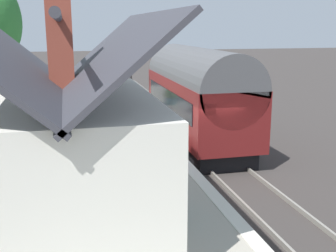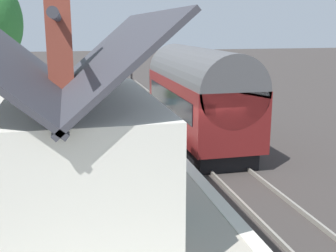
{
  "view_description": "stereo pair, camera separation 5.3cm",
  "coord_description": "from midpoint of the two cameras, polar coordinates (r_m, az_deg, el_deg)",
  "views": [
    {
      "loc": [
        -14.17,
        4.71,
        5.21
      ],
      "look_at": [
        -0.95,
        1.5,
        1.96
      ],
      "focal_mm": 44.76,
      "sensor_mm": 36.0,
      "label": 1
    },
    {
      "loc": [
        -14.18,
        4.66,
        5.21
      ],
      "look_at": [
        -0.95,
        1.5,
        1.96
      ],
      "focal_mm": 44.76,
      "sensor_mm": 36.0,
      "label": 2
    }
  ],
  "objects": [
    {
      "name": "planter_edge_far",
      "position": [
        17.41,
        -19.12,
        -0.5
      ],
      "size": [
        0.75,
        0.32,
        0.59
      ],
      "color": "#9E5138",
      "rests_on": "platform"
    },
    {
      "name": "rail_near",
      "position": [
        16.34,
        10.05,
        -5.13
      ],
      "size": [
        52.0,
        0.08,
        0.14
      ],
      "primitive_type": "cube",
      "color": "gray",
      "rests_on": "ground"
    },
    {
      "name": "platform",
      "position": [
        14.95,
        -10.56,
        -5.25
      ],
      "size": [
        32.0,
        6.21,
        0.96
      ],
      "primitive_type": "cube",
      "color": "#A39B8C",
      "rests_on": "ground"
    },
    {
      "name": "bench_near_building",
      "position": [
        24.05,
        -9.58,
        4.2
      ],
      "size": [
        1.4,
        0.44,
        0.88
      ],
      "color": "#26727F",
      "rests_on": "platform"
    },
    {
      "name": "platform_edge_coping",
      "position": [
        15.21,
        0.44,
        -2.77
      ],
      "size": [
        32.0,
        0.36,
        0.02
      ],
      "primitive_type": "cube",
      "color": "beige",
      "rests_on": "platform"
    },
    {
      "name": "planter_under_sign",
      "position": [
        25.91,
        -16.53,
        4.33
      ],
      "size": [
        0.51,
        0.51,
        0.72
      ],
      "color": "#9E5138",
      "rests_on": "platform"
    },
    {
      "name": "lamp_post_platform",
      "position": [
        21.29,
        -4.97,
        8.78
      ],
      "size": [
        0.32,
        0.5,
        3.64
      ],
      "color": "black",
      "rests_on": "platform"
    },
    {
      "name": "station_building",
      "position": [
        9.34,
        -13.62,
        -3.73
      ],
      "size": [
        6.32,
        4.03,
        5.49
      ],
      "color": "silver",
      "rests_on": "platform"
    },
    {
      "name": "planter_bench_left",
      "position": [
        22.83,
        -6.09,
        3.88
      ],
      "size": [
        0.64,
        0.64,
        0.95
      ],
      "color": "teal",
      "rests_on": "platform"
    },
    {
      "name": "planter_corner_building",
      "position": [
        20.53,
        -7.4,
        2.26
      ],
      "size": [
        1.1,
        0.32,
        0.66
      ],
      "color": "#9E5138",
      "rests_on": "platform"
    },
    {
      "name": "station_sign_board",
      "position": [
        18.04,
        -4.82,
        3.61
      ],
      "size": [
        0.96,
        0.06,
        1.57
      ],
      "color": "black",
      "rests_on": "platform"
    },
    {
      "name": "planter_by_door",
      "position": [
        22.94,
        -11.56,
        3.56
      ],
      "size": [
        0.6,
        0.6,
        0.86
      ],
      "color": "teal",
      "rests_on": "platform"
    },
    {
      "name": "rail_far",
      "position": [
        15.84,
        5.24,
        -5.57
      ],
      "size": [
        52.0,
        0.08,
        0.14
      ],
      "primitive_type": "cube",
      "color": "gray",
      "rests_on": "ground"
    },
    {
      "name": "ground_plane",
      "position": [
        15.81,
        4.62,
        -5.86
      ],
      "size": [
        160.0,
        160.0,
        0.0
      ],
      "primitive_type": "plane",
      "color": "#383330"
    },
    {
      "name": "bench_platform_end",
      "position": [
        15.03,
        -6.52,
        -1.2
      ],
      "size": [
        1.42,
        0.49,
        0.88
      ],
      "color": "#26727F",
      "rests_on": "platform"
    },
    {
      "name": "train",
      "position": [
        18.65,
        4.19,
        4.14
      ],
      "size": [
        8.84,
        2.73,
        4.32
      ],
      "color": "black",
      "rests_on": "ground"
    }
  ]
}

